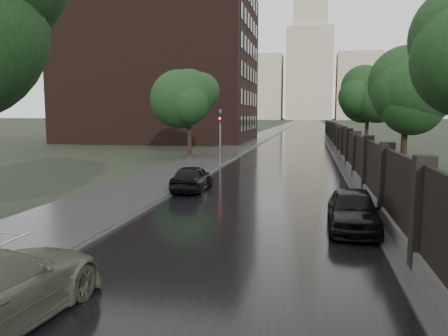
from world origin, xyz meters
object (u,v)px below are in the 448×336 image
(traffic_light, at_px, (220,132))
(car_right_near, at_px, (353,210))
(tree_right_b, at_px, (407,92))
(tree_left_far, at_px, (189,95))
(tree_right_c, at_px, (368,101))
(hatchback_left, at_px, (192,178))

(traffic_light, height_order, car_right_near, traffic_light)
(tree_right_b, xyz_separation_m, car_right_near, (-4.10, -13.56, -4.30))
(tree_left_far, distance_m, tree_right_c, 18.45)
(hatchback_left, bearing_deg, tree_right_c, -114.28)
(tree_right_c, distance_m, car_right_near, 32.11)
(traffic_light, bearing_deg, hatchback_left, -85.44)
(tree_left_far, xyz_separation_m, tree_right_b, (15.50, -8.00, -0.29))
(tree_left_far, relative_size, tree_right_b, 1.05)
(traffic_light, relative_size, car_right_near, 1.04)
(tree_right_b, bearing_deg, hatchback_left, -144.94)
(tree_left_far, relative_size, car_right_near, 1.93)
(traffic_light, bearing_deg, car_right_near, -65.05)
(traffic_light, distance_m, car_right_near, 18.34)
(hatchback_left, bearing_deg, car_right_near, 138.21)
(traffic_light, bearing_deg, tree_right_c, 51.82)
(tree_left_far, bearing_deg, car_right_near, -62.13)
(tree_right_b, height_order, traffic_light, tree_right_b)
(traffic_light, height_order, hatchback_left, traffic_light)
(tree_left_far, relative_size, traffic_light, 1.85)
(tree_right_c, distance_m, hatchback_left, 28.25)
(traffic_light, distance_m, hatchback_left, 10.86)
(tree_right_c, xyz_separation_m, hatchback_left, (-10.95, -25.68, -4.33))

